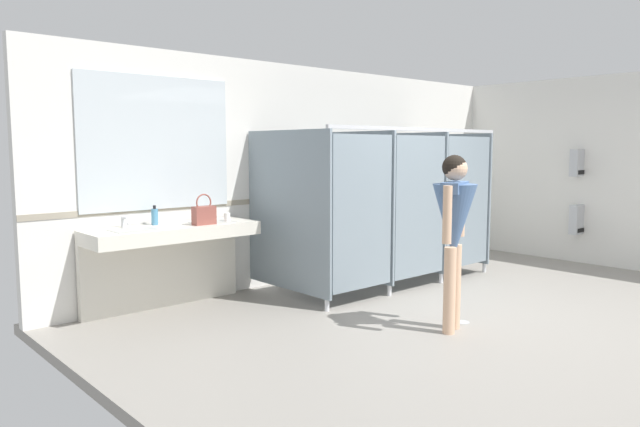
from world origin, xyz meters
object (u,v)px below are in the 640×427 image
Objects in this scene: paper_cup at (227,217)px; person_standing at (454,221)px; paper_towel_dispenser_lower at (578,219)px; paper_towel_dispenser_upper at (578,163)px; handbag at (204,214)px; soap_dispenser at (155,216)px.

person_standing is at bearing -66.19° from paper_cup.
paper_towel_dispenser_upper is at bearing 90.00° from paper_towel_dispenser_lower.
paper_towel_dispenser_upper is 4.18m from person_standing.
person_standing is at bearing -169.40° from paper_towel_dispenser_upper.
handbag reaches higher than soap_dispenser.
soap_dispenser is at bearing 124.19° from person_standing.
paper_cup is at bearing -20.21° from soap_dispenser.
person_standing reaches higher than paper_cup.
paper_cup is at bearing 163.86° from paper_towel_dispenser_upper.
paper_towel_dispenser_upper reaches higher than handbag.
paper_cup is at bearing 113.81° from person_standing.
person_standing reaches higher than paper_towel_dispenser_lower.
paper_cup is (-5.07, 1.47, -0.53)m from paper_towel_dispenser_upper.
paper_towel_dispenser_upper is 1.94× the size of soap_dispenser.
paper_towel_dispenser_upper is at bearing -14.63° from handbag.
person_standing is (-4.08, -0.76, -0.45)m from paper_towel_dispenser_upper.
paper_towel_dispenser_upper is 6.05m from soap_dispenser.
paper_towel_dispenser_lower is at bearing 10.09° from person_standing.
soap_dispenser is at bearing 159.79° from paper_cup.
soap_dispenser is at bearing 140.52° from handbag.
paper_cup is (0.32, 0.06, -0.06)m from handbag.
soap_dispenser reaches higher than paper_towel_dispenser_lower.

